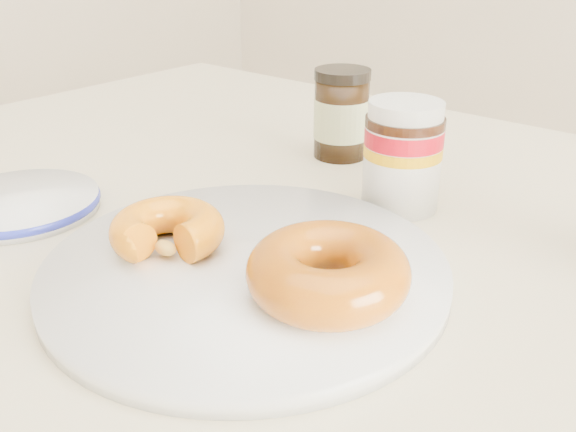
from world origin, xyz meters
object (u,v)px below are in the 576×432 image
Objects in this scene: plate at (246,269)px; dark_jar at (341,115)px; donut_bitten at (167,230)px; donut_whole at (328,272)px; blue_rim_saucer at (20,203)px; nutella_jar at (403,151)px; dining_table at (386,358)px.

dark_jar is at bearing 111.68° from plate.
donut_bitten is 0.30m from dark_jar.
donut_whole is 0.76× the size of blue_rim_saucer.
dark_jar is 0.35m from blue_rim_saucer.
dark_jar is at bearing 66.23° from blue_rim_saucer.
blue_rim_saucer is (-0.33, -0.04, -0.03)m from donut_whole.
nutella_jar reaches higher than blue_rim_saucer.
donut_bitten is 0.14m from donut_whole.
donut_bitten is 0.23m from nutella_jar.
donut_whole is at bearing 7.68° from blue_rim_saucer.
dark_jar is (-0.19, 0.27, 0.01)m from donut_whole.
donut_bitten is at bearing -143.39° from dining_table.
donut_bitten reaches higher than blue_rim_saucer.
donut_bitten reaches higher than dining_table.
donut_whole is (0.14, 0.02, 0.00)m from donut_bitten.
nutella_jar is (-0.06, 0.19, 0.02)m from donut_whole.
donut_whole is 1.11× the size of dark_jar.
dark_jar is (-0.05, 0.30, 0.02)m from donut_bitten.
blue_rim_saucer is at bearing -113.77° from dark_jar.
nutella_jar is at bearing -32.38° from dark_jar.
blue_rim_saucer reaches higher than dining_table.
dining_table is 0.36m from blue_rim_saucer.
dark_jar is at bearing 124.18° from donut_whole.
nutella_jar is at bearing 79.42° from donut_bitten.
dark_jar is (-0.11, 0.27, 0.04)m from plate.
dining_table is at bearing 88.35° from donut_whole.
blue_rim_saucer is at bearing -138.39° from nutella_jar.
plate is at bearing -68.32° from dark_jar.
donut_bitten is (-0.06, -0.02, 0.02)m from plate.
donut_whole is (0.08, -0.00, 0.03)m from plate.
blue_rim_saucer is at bearing -158.93° from dining_table.
donut_bitten is at bearing -170.95° from donut_whole.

